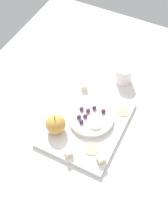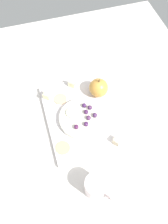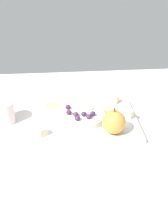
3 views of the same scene
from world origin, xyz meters
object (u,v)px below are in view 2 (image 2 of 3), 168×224
Objects in this scene: apple_whole at (99,88)px; grape_4 at (86,124)px; cheese_cube_2 at (117,141)px; apple_slice_0 at (72,113)px; grape_6 at (84,105)px; cup at (96,187)px; serving_dish at (82,118)px; grape_2 at (96,115)px; grape_0 at (90,107)px; grape_3 at (86,112)px; grape_5 at (76,127)px; cracker_1 at (63,148)px; cracker_0 at (60,99)px; cheese_cube_1 at (47,95)px; cheese_cube_0 at (72,83)px; grape_1 at (89,118)px; platter at (83,116)px.

apple_whole is 4.06× the size of grape_4.
apple_slice_0 is at bearing 39.35° from cheese_cube_2.
cup is (-29.93, 4.93, -0.86)cm from grape_6.
grape_2 is (-0.98, -4.97, 1.82)cm from serving_dish.
grape_6 is 0.20× the size of cup.
serving_dish is 15.57cm from cheese_cube_2.
grape_0 is at bearing -129.62° from grape_6.
serving_dish is 25.84cm from cup.
grape_3 is at bearing -10.06° from cup.
cracker_1 is at bearing 129.87° from grape_5.
cracker_0 is 10.91cm from grape_6.
cheese_cube_1 is (13.98, 10.54, 0.30)cm from serving_dish.
cheese_cube_0 is 30.67cm from cheese_cube_2.
cracker_0 is 2.78× the size of grape_6.
grape_0 is 1.00× the size of grape_1.
grape_5 is (-6.51, 7.14, 0.04)cm from grape_0.
grape_4 is at bearing 168.55° from grape_6.
grape_3 is (-12.66, -12.40, 1.46)cm from cheese_cube_1.
cheese_cube_0 is 1.42× the size of grape_3.
grape_3 is at bearing 53.39° from grape_2.
grape_4 and grape_6 have the same top height.
grape_4 is (-4.93, 1.46, 0.06)cm from grape_3.
cheese_cube_1 is at bearing 52.02° from grape_0.
cheese_cube_1 is 21.61cm from grape_2.
cheese_cube_2 is 0.28× the size of cup.
apple_whole is 22.63cm from cheese_cube_2.
cheese_cube_0 is 1.42× the size of grape_2.
grape_5 is (-20.67, 4.02, 1.53)cm from cheese_cube_0.
grape_2 is at bearing -133.97° from cheese_cube_1.
cracker_1 is 18.01cm from cup.
cracker_0 is 1.11× the size of apple_slice_0.
cracker_1 is 15.83cm from grape_3.
cheese_cube_2 is at bearing -42.88° from cup.
cracker_1 is 17.04cm from grape_2.
apple_whole is at bearing -33.65° from grape_1.
apple_whole reaches higher than cheese_cube_1.
apple_slice_0 is at bearing 164.84° from cheese_cube_0.
grape_6 is at bearing -25.05° from serving_dish.
cheese_cube_2 is 1.42× the size of grape_6.
cracker_0 is 16.65cm from grape_2.
apple_slice_0 is at bearing 74.04° from grape_3.
cheese_cube_0 is 11.60cm from cheese_cube_1.
grape_2 is (-12.45, -10.74, 2.64)cm from cracker_0.
grape_1 is at bearing 179.89° from grape_6.
cracker_1 is (-23.08, -0.77, -1.11)cm from cheese_cube_1.
grape_6 is (1.48, 1.79, 0.03)cm from grape_0.
cracker_1 is 14.31cm from grape_1.
grape_2 reaches higher than cracker_1.
cheese_cube_0 is 1.00× the size of cheese_cube_1.
grape_1 is (-3.50, -1.24, 3.75)cm from platter.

